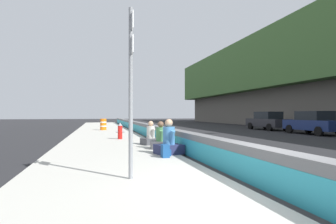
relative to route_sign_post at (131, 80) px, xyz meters
The scene contains 12 objects.
ground_plane 3.50m from the route_sign_post, 115.64° to the right, with size 160.00×160.00×0.00m, color #232326.
sidewalk_strip 2.45m from the route_sign_post, behind, with size 80.00×4.40×0.14m, color #B5B2A8.
jersey_barrier 3.25m from the route_sign_post, 115.67° to the right, with size 76.00×0.45×0.85m.
route_sign_post is the anchor object (origin of this frame).
fire_hydrant 9.33m from the route_sign_post, ahead, with size 0.26×0.46×0.88m.
seated_person_foreground 4.02m from the route_sign_post, 27.38° to the right, with size 0.90×1.00×1.19m.
seated_person_middle 5.28m from the route_sign_post, 20.22° to the right, with size 0.75×0.85×1.07m.
seated_person_rear 6.59m from the route_sign_post, 14.69° to the right, with size 0.84×0.91×1.05m.
backpack 3.44m from the route_sign_post, 28.64° to the right, with size 0.32×0.28×0.40m.
construction_barrel 17.84m from the route_sign_post, ahead, with size 0.54×0.54×0.95m.
parked_car_third 18.24m from the route_sign_post, 53.45° to the right, with size 4.50×1.95×1.71m.
parked_car_fourth 22.17m from the route_sign_post, 41.70° to the right, with size 4.56×2.06×1.71m.
Camera 1 is at (-4.55, 3.13, 1.50)m, focal length 29.10 mm.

